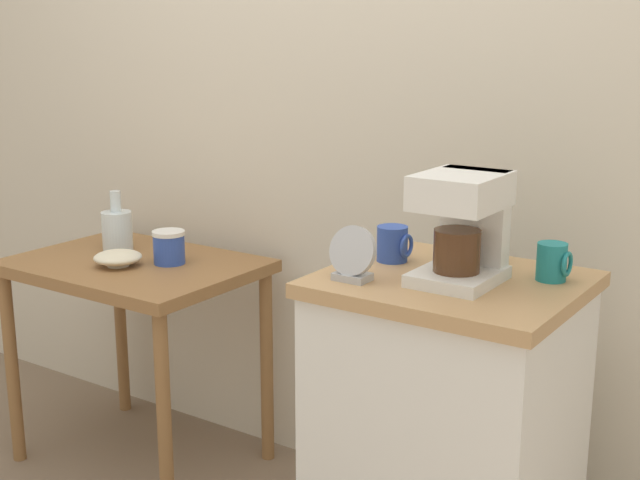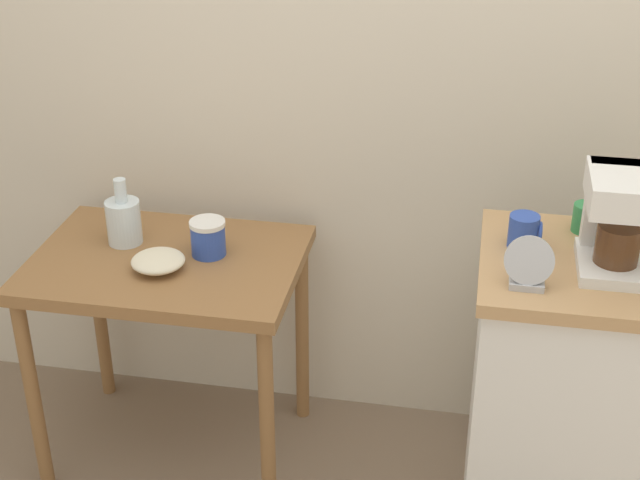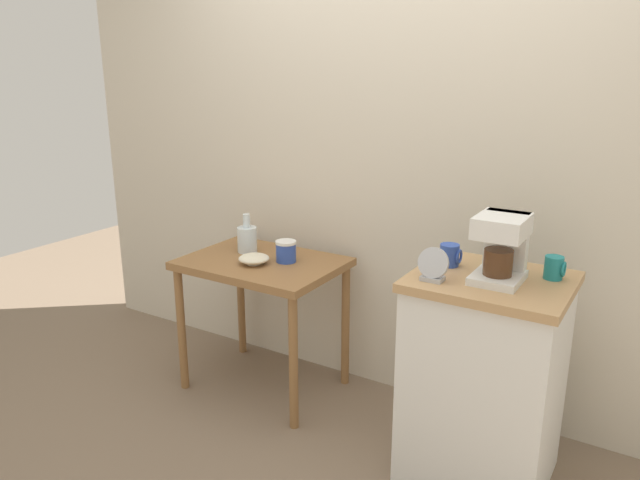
{
  "view_description": "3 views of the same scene",
  "coord_description": "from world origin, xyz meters",
  "px_view_note": "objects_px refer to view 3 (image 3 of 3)",
  "views": [
    {
      "loc": [
        1.49,
        -1.87,
        1.48
      ],
      "look_at": [
        0.25,
        -0.05,
        0.93
      ],
      "focal_mm": 48.62,
      "sensor_mm": 36.0,
      "label": 1
    },
    {
      "loc": [
        0.31,
        -2.2,
        2.04
      ],
      "look_at": [
        -0.1,
        -0.01,
        0.87
      ],
      "focal_mm": 51.97,
      "sensor_mm": 36.0,
      "label": 2
    },
    {
      "loc": [
        1.22,
        -2.28,
        1.7
      ],
      "look_at": [
        -0.18,
        -0.0,
        0.91
      ],
      "focal_mm": 33.88,
      "sensor_mm": 36.0,
      "label": 3
    }
  ],
  "objects_px": {
    "canister_enamel": "(286,251)",
    "table_clock": "(433,266)",
    "bowl_stoneware": "(254,259)",
    "mug_blue": "(450,255)",
    "coffee_maker": "(502,245)",
    "mug_dark_teal": "(554,268)",
    "glass_carafe_vase": "(247,238)",
    "mug_tall_green": "(499,255)"
  },
  "relations": [
    {
      "from": "bowl_stoneware",
      "to": "glass_carafe_vase",
      "type": "distance_m",
      "value": 0.22
    },
    {
      "from": "table_clock",
      "to": "canister_enamel",
      "type": "bearing_deg",
      "value": 160.68
    },
    {
      "from": "bowl_stoneware",
      "to": "mug_tall_green",
      "type": "relative_size",
      "value": 1.96
    },
    {
      "from": "glass_carafe_vase",
      "to": "table_clock",
      "type": "height_order",
      "value": "table_clock"
    },
    {
      "from": "canister_enamel",
      "to": "mug_tall_green",
      "type": "bearing_deg",
      "value": 0.77
    },
    {
      "from": "coffee_maker",
      "to": "canister_enamel",
      "type": "bearing_deg",
      "value": 171.24
    },
    {
      "from": "bowl_stoneware",
      "to": "mug_dark_teal",
      "type": "relative_size",
      "value": 1.71
    },
    {
      "from": "coffee_maker",
      "to": "mug_dark_teal",
      "type": "relative_size",
      "value": 2.87
    },
    {
      "from": "coffee_maker",
      "to": "mug_blue",
      "type": "relative_size",
      "value": 2.85
    },
    {
      "from": "mug_tall_green",
      "to": "mug_blue",
      "type": "height_order",
      "value": "mug_blue"
    },
    {
      "from": "bowl_stoneware",
      "to": "mug_tall_green",
      "type": "height_order",
      "value": "mug_tall_green"
    },
    {
      "from": "canister_enamel",
      "to": "mug_dark_teal",
      "type": "bearing_deg",
      "value": -2.33
    },
    {
      "from": "glass_carafe_vase",
      "to": "coffee_maker",
      "type": "distance_m",
      "value": 1.43
    },
    {
      "from": "canister_enamel",
      "to": "table_clock",
      "type": "height_order",
      "value": "table_clock"
    },
    {
      "from": "coffee_maker",
      "to": "table_clock",
      "type": "relative_size",
      "value": 1.97
    },
    {
      "from": "coffee_maker",
      "to": "mug_blue",
      "type": "height_order",
      "value": "coffee_maker"
    },
    {
      "from": "mug_dark_teal",
      "to": "table_clock",
      "type": "bearing_deg",
      "value": -145.91
    },
    {
      "from": "mug_dark_teal",
      "to": "glass_carafe_vase",
      "type": "bearing_deg",
      "value": 177.04
    },
    {
      "from": "mug_dark_teal",
      "to": "coffee_maker",
      "type": "bearing_deg",
      "value": -145.85
    },
    {
      "from": "table_clock",
      "to": "glass_carafe_vase",
      "type": "bearing_deg",
      "value": 163.62
    },
    {
      "from": "glass_carafe_vase",
      "to": "mug_dark_teal",
      "type": "relative_size",
      "value": 2.31
    },
    {
      "from": "glass_carafe_vase",
      "to": "coffee_maker",
      "type": "xyz_separation_m",
      "value": [
        1.4,
        -0.2,
        0.24
      ]
    },
    {
      "from": "mug_blue",
      "to": "bowl_stoneware",
      "type": "bearing_deg",
      "value": -179.65
    },
    {
      "from": "bowl_stoneware",
      "to": "glass_carafe_vase",
      "type": "relative_size",
      "value": 0.74
    },
    {
      "from": "glass_carafe_vase",
      "to": "mug_blue",
      "type": "distance_m",
      "value": 1.19
    },
    {
      "from": "glass_carafe_vase",
      "to": "canister_enamel",
      "type": "height_order",
      "value": "glass_carafe_vase"
    },
    {
      "from": "coffee_maker",
      "to": "mug_tall_green",
      "type": "xyz_separation_m",
      "value": [
        -0.05,
        0.19,
        -0.1
      ]
    },
    {
      "from": "mug_tall_green",
      "to": "table_clock",
      "type": "xyz_separation_m",
      "value": [
        -0.16,
        -0.33,
        0.02
      ]
    },
    {
      "from": "bowl_stoneware",
      "to": "mug_dark_teal",
      "type": "xyz_separation_m",
      "value": [
        1.42,
        0.07,
        0.19
      ]
    },
    {
      "from": "canister_enamel",
      "to": "mug_dark_teal",
      "type": "height_order",
      "value": "mug_dark_teal"
    },
    {
      "from": "bowl_stoneware",
      "to": "coffee_maker",
      "type": "distance_m",
      "value": 1.27
    },
    {
      "from": "glass_carafe_vase",
      "to": "canister_enamel",
      "type": "distance_m",
      "value": 0.28
    },
    {
      "from": "canister_enamel",
      "to": "table_clock",
      "type": "distance_m",
      "value": 0.98
    },
    {
      "from": "coffee_maker",
      "to": "mug_blue",
      "type": "bearing_deg",
      "value": 164.52
    },
    {
      "from": "canister_enamel",
      "to": "table_clock",
      "type": "xyz_separation_m",
      "value": [
        0.91,
        -0.32,
        0.17
      ]
    },
    {
      "from": "bowl_stoneware",
      "to": "mug_dark_teal",
      "type": "distance_m",
      "value": 1.43
    },
    {
      "from": "glass_carafe_vase",
      "to": "mug_blue",
      "type": "xyz_separation_m",
      "value": [
        1.18,
        -0.14,
        0.14
      ]
    },
    {
      "from": "bowl_stoneware",
      "to": "table_clock",
      "type": "relative_size",
      "value": 1.18
    },
    {
      "from": "bowl_stoneware",
      "to": "mug_blue",
      "type": "bearing_deg",
      "value": 0.35
    },
    {
      "from": "canister_enamel",
      "to": "mug_tall_green",
      "type": "relative_size",
      "value": 1.39
    },
    {
      "from": "glass_carafe_vase",
      "to": "coffee_maker",
      "type": "bearing_deg",
      "value": -8.22
    },
    {
      "from": "coffee_maker",
      "to": "mug_blue",
      "type": "xyz_separation_m",
      "value": [
        -0.22,
        0.06,
        -0.1
      ]
    }
  ]
}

